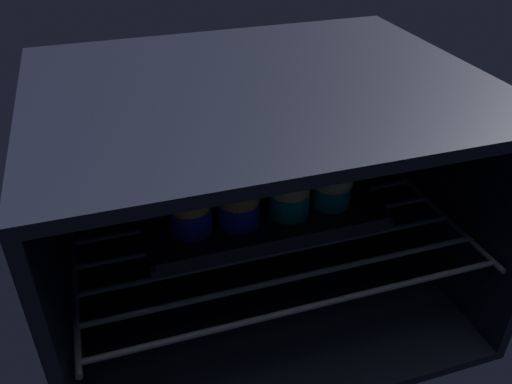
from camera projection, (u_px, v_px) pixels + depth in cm
name	position (u px, v px, depth cm)	size (l,w,h in cm)	color
oven_cavity	(251.00, 186.00, 80.98)	(59.00, 47.00, 37.00)	black
oven_rack	(260.00, 220.00, 79.45)	(54.80, 42.00, 0.80)	#444756
baking_tray	(256.00, 207.00, 80.31)	(35.01, 21.05, 2.20)	black
muffin_row0_col0	(190.00, 209.00, 72.92)	(5.91, 5.91, 7.46)	#1928B7
muffin_row0_col1	(239.00, 203.00, 74.34)	(6.07, 6.07, 7.34)	#1928B7
muffin_row0_col2	(289.00, 194.00, 76.22)	(5.91, 5.91, 7.29)	#0C8C84
muffin_row0_col3	(332.00, 182.00, 78.30)	(6.45, 6.45, 7.84)	#0C8C84
muffin_row1_col0	(179.00, 185.00, 78.11)	(6.15, 6.15, 7.37)	#1928B7
muffin_row1_col1	(225.00, 176.00, 79.69)	(6.20, 6.20, 7.89)	silver
muffin_row1_col2	(267.00, 169.00, 81.97)	(6.26, 6.26, 7.40)	red
muffin_row1_col3	(312.00, 162.00, 83.05)	(6.43, 6.43, 8.04)	#7A238C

